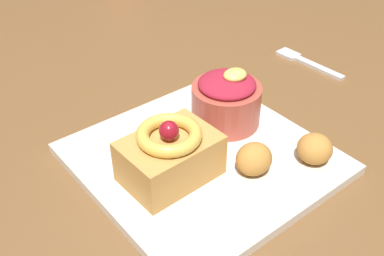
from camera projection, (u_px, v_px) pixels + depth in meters
dining_table at (148, 117)px, 0.78m from camera, size 1.36×1.12×0.73m
front_plate at (202, 159)px, 0.56m from camera, size 0.27×0.27×0.01m
cake_slice at (170, 154)px, 0.51m from camera, size 0.10×0.07×0.07m
berry_ramekin at (227, 99)px, 0.59m from camera, size 0.09×0.09×0.08m
fritter_front at (254, 159)px, 0.52m from camera, size 0.04×0.04×0.04m
fritter_middle at (315, 149)px, 0.54m from camera, size 0.04×0.04×0.04m
fork at (305, 61)px, 0.76m from camera, size 0.03×0.13×0.00m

